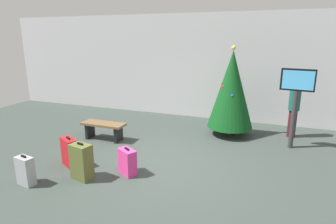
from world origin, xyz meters
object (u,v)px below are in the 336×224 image
(waiting_bench, at_px, (104,128))
(suitcase_1, at_px, (127,162))
(suitcase_0, at_px, (70,152))
(suitcase_2, at_px, (25,171))
(holiday_tree, at_px, (231,90))
(traveller_0, at_px, (294,104))
(suitcase_3, at_px, (82,162))
(flight_info_kiosk, at_px, (296,95))

(waiting_bench, bearing_deg, suitcase_1, -44.70)
(suitcase_0, xyz_separation_m, suitcase_1, (1.38, 0.09, -0.04))
(waiting_bench, distance_m, suitcase_2, 2.65)
(holiday_tree, relative_size, traveller_0, 1.41)
(traveller_0, bearing_deg, suitcase_1, -131.65)
(suitcase_3, bearing_deg, suitcase_1, 33.74)
(flight_info_kiosk, height_order, suitcase_0, flight_info_kiosk)
(suitcase_0, bearing_deg, suitcase_2, -103.30)
(holiday_tree, bearing_deg, suitcase_3, -121.96)
(traveller_0, bearing_deg, holiday_tree, -165.40)
(holiday_tree, height_order, suitcase_1, holiday_tree)
(holiday_tree, xyz_separation_m, suitcase_0, (-2.95, -3.32, -1.02))
(suitcase_0, relative_size, suitcase_3, 0.87)
(flight_info_kiosk, bearing_deg, traveller_0, 87.17)
(suitcase_3, bearing_deg, waiting_bench, 112.21)
(traveller_0, height_order, suitcase_0, traveller_0)
(traveller_0, relative_size, suitcase_1, 3.14)
(traveller_0, distance_m, suitcase_0, 6.00)
(flight_info_kiosk, relative_size, traveller_0, 1.12)
(waiting_bench, xyz_separation_m, suitcase_0, (0.22, -1.67, -0.04))
(suitcase_3, bearing_deg, suitcase_0, 147.22)
(flight_info_kiosk, height_order, suitcase_3, flight_info_kiosk)
(flight_info_kiosk, relative_size, suitcase_3, 2.65)
(flight_info_kiosk, xyz_separation_m, suitcase_0, (-4.59, -2.86, -1.07))
(traveller_0, relative_size, suitcase_3, 2.37)
(waiting_bench, height_order, traveller_0, traveller_0)
(holiday_tree, distance_m, suitcase_2, 5.45)
(suitcase_2, bearing_deg, suitcase_0, 76.70)
(waiting_bench, distance_m, traveller_0, 5.32)
(holiday_tree, bearing_deg, traveller_0, 14.60)
(suitcase_0, bearing_deg, suitcase_3, -32.78)
(suitcase_3, bearing_deg, suitcase_2, -146.48)
(waiting_bench, relative_size, traveller_0, 0.68)
(flight_info_kiosk, bearing_deg, suitcase_1, -139.29)
(waiting_bench, relative_size, suitcase_0, 1.84)
(flight_info_kiosk, xyz_separation_m, suitcase_3, (-3.96, -3.26, -1.02))
(holiday_tree, distance_m, suitcase_3, 4.49)
(suitcase_0, relative_size, suitcase_1, 1.15)
(suitcase_3, bearing_deg, traveller_0, 46.10)
(suitcase_2, bearing_deg, waiting_bench, 89.67)
(suitcase_1, height_order, suitcase_3, suitcase_3)
(holiday_tree, relative_size, waiting_bench, 2.08)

